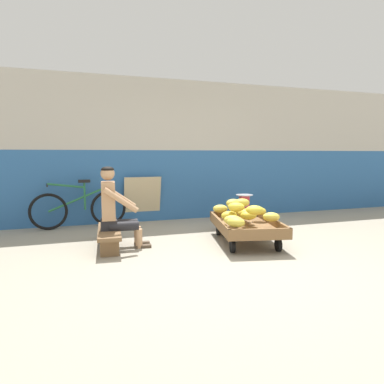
{
  "coord_description": "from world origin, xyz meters",
  "views": [
    {
      "loc": [
        -1.73,
        -3.62,
        1.31
      ],
      "look_at": [
        -0.13,
        1.19,
        0.75
      ],
      "focal_mm": 32.31,
      "sensor_mm": 36.0,
      "label": 1
    }
  ],
  "objects_px": {
    "plastic_crate": "(244,219)",
    "weighing_scale": "(244,202)",
    "banana_cart": "(246,227)",
    "sign_board": "(142,200)",
    "shopping_bag": "(262,226)",
    "bicycle_near_left": "(79,208)",
    "low_bench": "(109,234)",
    "vendor_seated": "(115,208)"
  },
  "relations": [
    {
      "from": "plastic_crate",
      "to": "weighing_scale",
      "type": "relative_size",
      "value": 1.2
    },
    {
      "from": "banana_cart",
      "to": "sign_board",
      "type": "height_order",
      "value": "sign_board"
    },
    {
      "from": "shopping_bag",
      "to": "banana_cart",
      "type": "bearing_deg",
      "value": -139.33
    },
    {
      "from": "banana_cart",
      "to": "bicycle_near_left",
      "type": "relative_size",
      "value": 0.95
    },
    {
      "from": "sign_board",
      "to": "bicycle_near_left",
      "type": "bearing_deg",
      "value": -171.95
    },
    {
      "from": "low_bench",
      "to": "vendor_seated",
      "type": "distance_m",
      "value": 0.38
    },
    {
      "from": "plastic_crate",
      "to": "bicycle_near_left",
      "type": "relative_size",
      "value": 0.22
    },
    {
      "from": "weighing_scale",
      "to": "sign_board",
      "type": "height_order",
      "value": "sign_board"
    },
    {
      "from": "banana_cart",
      "to": "weighing_scale",
      "type": "relative_size",
      "value": 5.28
    },
    {
      "from": "banana_cart",
      "to": "weighing_scale",
      "type": "xyz_separation_m",
      "value": [
        0.47,
        0.98,
        0.21
      ]
    },
    {
      "from": "weighing_scale",
      "to": "low_bench",
      "type": "bearing_deg",
      "value": -164.85
    },
    {
      "from": "low_bench",
      "to": "weighing_scale",
      "type": "distance_m",
      "value": 2.51
    },
    {
      "from": "plastic_crate",
      "to": "weighing_scale",
      "type": "xyz_separation_m",
      "value": [
        0.0,
        -0.0,
        0.3
      ]
    },
    {
      "from": "low_bench",
      "to": "weighing_scale",
      "type": "relative_size",
      "value": 3.73
    },
    {
      "from": "plastic_crate",
      "to": "sign_board",
      "type": "bearing_deg",
      "value": 146.82
    },
    {
      "from": "banana_cart",
      "to": "shopping_bag",
      "type": "height_order",
      "value": "banana_cart"
    },
    {
      "from": "banana_cart",
      "to": "vendor_seated",
      "type": "bearing_deg",
      "value": 170.35
    },
    {
      "from": "bicycle_near_left",
      "to": "weighing_scale",
      "type": "bearing_deg",
      "value": -17.91
    },
    {
      "from": "weighing_scale",
      "to": "shopping_bag",
      "type": "relative_size",
      "value": 1.25
    },
    {
      "from": "bicycle_near_left",
      "to": "shopping_bag",
      "type": "relative_size",
      "value": 6.91
    },
    {
      "from": "vendor_seated",
      "to": "shopping_bag",
      "type": "distance_m",
      "value": 2.43
    },
    {
      "from": "vendor_seated",
      "to": "bicycle_near_left",
      "type": "distance_m",
      "value": 1.65
    },
    {
      "from": "banana_cart",
      "to": "low_bench",
      "type": "distance_m",
      "value": 1.97
    },
    {
      "from": "vendor_seated",
      "to": "sign_board",
      "type": "xyz_separation_m",
      "value": [
        0.69,
        1.73,
        -0.13
      ]
    },
    {
      "from": "bicycle_near_left",
      "to": "low_bench",
      "type": "bearing_deg",
      "value": -76.15
    },
    {
      "from": "low_bench",
      "to": "bicycle_near_left",
      "type": "distance_m",
      "value": 1.61
    },
    {
      "from": "vendor_seated",
      "to": "sign_board",
      "type": "distance_m",
      "value": 1.87
    },
    {
      "from": "bicycle_near_left",
      "to": "plastic_crate",
      "type": "bearing_deg",
      "value": -17.89
    },
    {
      "from": "vendor_seated",
      "to": "shopping_bag",
      "type": "relative_size",
      "value": 4.75
    },
    {
      "from": "low_bench",
      "to": "weighing_scale",
      "type": "xyz_separation_m",
      "value": [
        2.41,
        0.65,
        0.25
      ]
    },
    {
      "from": "sign_board",
      "to": "banana_cart",
      "type": "bearing_deg",
      "value": -60.33
    },
    {
      "from": "low_bench",
      "to": "weighing_scale",
      "type": "height_order",
      "value": "weighing_scale"
    },
    {
      "from": "plastic_crate",
      "to": "weighing_scale",
      "type": "bearing_deg",
      "value": -90.0
    },
    {
      "from": "weighing_scale",
      "to": "vendor_seated",
      "type": "bearing_deg",
      "value": -164.15
    },
    {
      "from": "banana_cart",
      "to": "vendor_seated",
      "type": "height_order",
      "value": "vendor_seated"
    },
    {
      "from": "banana_cart",
      "to": "vendor_seated",
      "type": "relative_size",
      "value": 1.39
    },
    {
      "from": "banana_cart",
      "to": "sign_board",
      "type": "relative_size",
      "value": 1.8
    },
    {
      "from": "banana_cart",
      "to": "shopping_bag",
      "type": "distance_m",
      "value": 0.7
    },
    {
      "from": "bicycle_near_left",
      "to": "sign_board",
      "type": "bearing_deg",
      "value": 8.05
    },
    {
      "from": "low_bench",
      "to": "plastic_crate",
      "type": "relative_size",
      "value": 3.11
    },
    {
      "from": "plastic_crate",
      "to": "bicycle_near_left",
      "type": "bearing_deg",
      "value": 162.11
    },
    {
      "from": "vendor_seated",
      "to": "bicycle_near_left",
      "type": "height_order",
      "value": "vendor_seated"
    }
  ]
}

